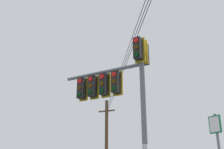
% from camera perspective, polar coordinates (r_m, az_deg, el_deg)
% --- Properties ---
extents(signal_mast_assembly, '(3.52, 2.42, 6.64)m').
position_cam_1_polar(signal_mast_assembly, '(11.05, 1.44, -2.66)').
color(signal_mast_assembly, slate).
rests_on(signal_mast_assembly, ground).
extents(utility_pole_wooden, '(1.58, 0.86, 8.21)m').
position_cam_1_polar(utility_pole_wooden, '(26.08, -1.15, -13.97)').
color(utility_pole_wooden, '#4C3823').
rests_on(utility_pole_wooden, ground).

